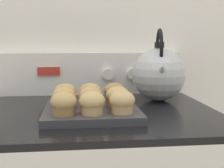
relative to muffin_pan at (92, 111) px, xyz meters
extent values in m
cube|color=white|center=(0.02, 0.42, 0.25)|extent=(8.00, 0.05, 2.40)
cube|color=black|center=(0.02, 0.08, -0.02)|extent=(0.75, 0.64, 0.02)
cube|color=white|center=(0.02, 0.37, 0.07)|extent=(0.74, 0.05, 0.17)
cube|color=#B72D23|center=(-0.15, 0.34, 0.09)|extent=(0.09, 0.01, 0.03)
cylinder|color=white|center=(0.08, 0.33, 0.07)|extent=(0.05, 0.02, 0.05)
cylinder|color=white|center=(0.18, 0.33, 0.07)|extent=(0.05, 0.02, 0.05)
cylinder|color=white|center=(0.28, 0.33, 0.07)|extent=(0.05, 0.02, 0.05)
cube|color=#38383D|center=(0.00, 0.00, 0.00)|extent=(0.27, 0.27, 0.02)
cylinder|color=olive|center=(-0.08, -0.08, 0.02)|extent=(0.06, 0.06, 0.03)
ellipsoid|color=tan|center=(-0.08, -0.08, 0.05)|extent=(0.07, 0.07, 0.05)
cylinder|color=tan|center=(0.00, -0.08, 0.02)|extent=(0.06, 0.06, 0.03)
ellipsoid|color=tan|center=(0.00, -0.08, 0.05)|extent=(0.07, 0.07, 0.05)
cylinder|color=tan|center=(0.08, -0.08, 0.02)|extent=(0.06, 0.06, 0.03)
ellipsoid|color=tan|center=(0.08, -0.08, 0.05)|extent=(0.07, 0.07, 0.05)
cylinder|color=olive|center=(-0.08, 0.00, 0.02)|extent=(0.06, 0.06, 0.03)
ellipsoid|color=tan|center=(-0.08, 0.00, 0.05)|extent=(0.07, 0.07, 0.05)
cylinder|color=tan|center=(0.00, 0.00, 0.02)|extent=(0.06, 0.06, 0.03)
ellipsoid|color=tan|center=(0.00, 0.00, 0.05)|extent=(0.07, 0.07, 0.05)
cylinder|color=olive|center=(0.08, 0.00, 0.02)|extent=(0.06, 0.06, 0.03)
ellipsoid|color=tan|center=(0.08, 0.00, 0.05)|extent=(0.07, 0.07, 0.05)
cylinder|color=tan|center=(-0.08, 0.08, 0.02)|extent=(0.06, 0.06, 0.03)
ellipsoid|color=tan|center=(-0.08, 0.08, 0.05)|extent=(0.07, 0.07, 0.05)
cylinder|color=tan|center=(0.00, 0.08, 0.02)|extent=(0.06, 0.06, 0.03)
ellipsoid|color=tan|center=(0.00, 0.08, 0.05)|extent=(0.07, 0.07, 0.05)
cylinder|color=#A37A4C|center=(0.08, 0.08, 0.02)|extent=(0.06, 0.06, 0.03)
ellipsoid|color=#B2844C|center=(0.08, 0.08, 0.05)|extent=(0.07, 0.07, 0.05)
sphere|color=silver|center=(0.25, 0.19, 0.08)|extent=(0.19, 0.19, 0.19)
cylinder|color=black|center=(0.25, 0.19, 0.19)|extent=(0.03, 0.03, 0.02)
cone|color=silver|center=(0.24, 0.11, 0.11)|extent=(0.05, 0.09, 0.07)
torus|color=black|center=(0.25, 0.19, 0.17)|extent=(0.03, 0.15, 0.15)
camera|label=1|loc=(-0.04, -0.89, 0.21)|focal=50.00mm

